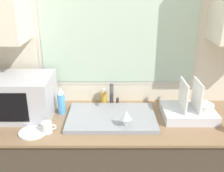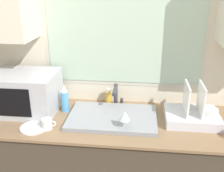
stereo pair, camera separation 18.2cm
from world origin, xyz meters
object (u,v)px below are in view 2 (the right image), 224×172
object	(u,v)px
soap_bottle	(108,97)
mug_near_sink	(47,124)
microwave	(24,92)
dish_rack	(193,115)
spray_bottle	(65,99)
faucet	(116,94)
wine_glass	(125,117)

from	to	relation	value
soap_bottle	mug_near_sink	distance (m)	0.59
microwave	dish_rack	world-z (taller)	microwave
dish_rack	spray_bottle	size ratio (longest dim) A/B	1.74
spray_bottle	dish_rack	bearing A→B (deg)	-3.75
soap_bottle	dish_rack	bearing A→B (deg)	-20.07
dish_rack	soap_bottle	size ratio (longest dim) A/B	2.84
soap_bottle	faucet	bearing A→B (deg)	-37.40
wine_glass	faucet	bearing A→B (deg)	104.28
faucet	soap_bottle	world-z (taller)	faucet
faucet	spray_bottle	size ratio (longest dim) A/B	0.87
faucet	microwave	world-z (taller)	microwave
faucet	microwave	xyz separation A→B (m)	(-0.71, -0.14, 0.04)
faucet	soap_bottle	size ratio (longest dim) A/B	1.42
mug_near_sink	faucet	bearing A→B (deg)	42.07
microwave	soap_bottle	world-z (taller)	microwave
spray_bottle	wine_glass	distance (m)	0.55
faucet	dish_rack	distance (m)	0.62
microwave	spray_bottle	world-z (taller)	microwave
dish_rack	wine_glass	distance (m)	0.53
wine_glass	mug_near_sink	bearing A→B (deg)	-176.95
microwave	soap_bottle	distance (m)	0.67
faucet	wine_glass	distance (m)	0.38
faucet	wine_glass	bearing A→B (deg)	-75.72
dish_rack	wine_glass	size ratio (longest dim) A/B	2.57
soap_bottle	mug_near_sink	bearing A→B (deg)	-129.33
faucet	mug_near_sink	size ratio (longest dim) A/B	1.87
spray_bottle	soap_bottle	size ratio (longest dim) A/B	1.63
microwave	mug_near_sink	world-z (taller)	microwave
dish_rack	soap_bottle	world-z (taller)	dish_rack
microwave	faucet	bearing A→B (deg)	11.09
faucet	microwave	distance (m)	0.72
microwave	mug_near_sink	size ratio (longest dim) A/B	4.99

